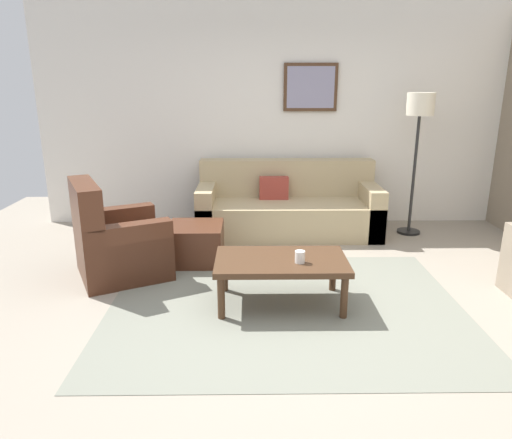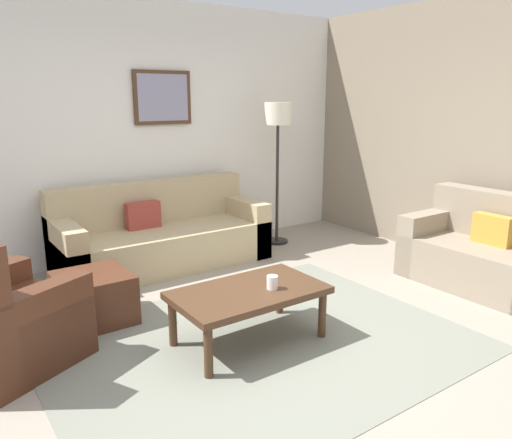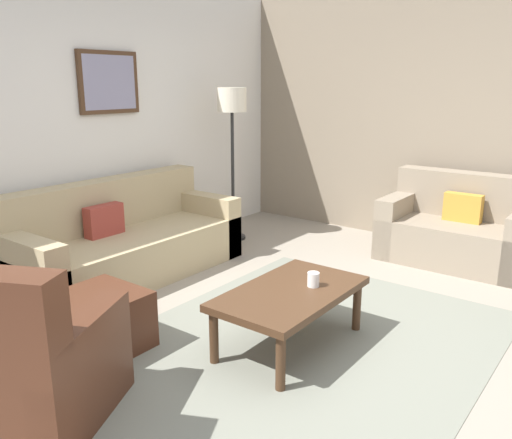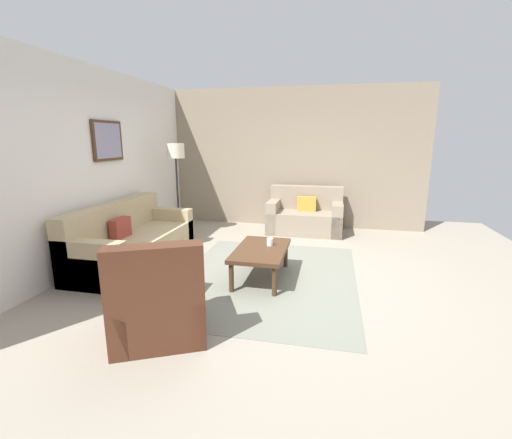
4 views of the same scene
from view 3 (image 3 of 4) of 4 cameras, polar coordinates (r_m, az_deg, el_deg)
ground_plane at (r=3.73m, az=4.94°, el=-13.53°), size 8.00×8.00×0.00m
rear_partition at (r=5.17m, az=-20.22°, el=9.81°), size 6.00×0.12×2.80m
stone_feature_panel at (r=6.06m, az=20.87°, el=10.35°), size 0.12×5.20×2.80m
area_rug at (r=3.73m, az=4.94°, el=-13.48°), size 2.97×2.30×0.01m
couch_main at (r=5.06m, az=-14.41°, el=-2.59°), size 2.21×0.90×0.88m
couch_loveseat at (r=5.66m, az=21.23°, el=-1.23°), size 0.81×1.42×0.88m
armchair_leather at (r=3.07m, az=-24.28°, el=-15.01°), size 1.07×1.07×0.95m
ottoman at (r=3.74m, az=-16.79°, el=-10.67°), size 0.56×0.56×0.40m
coffee_table at (r=3.58m, az=3.76°, el=-8.41°), size 1.10×0.64×0.41m
cup at (r=3.62m, az=6.27°, el=-6.51°), size 0.08×0.08×0.10m
lamp_standing at (r=5.86m, az=-2.63°, el=11.24°), size 0.32×0.32×1.71m
framed_artwork at (r=5.35m, az=-15.73°, el=14.19°), size 0.67×0.04×0.59m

